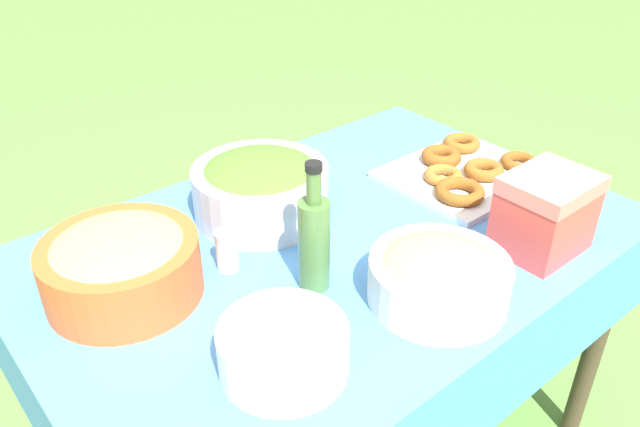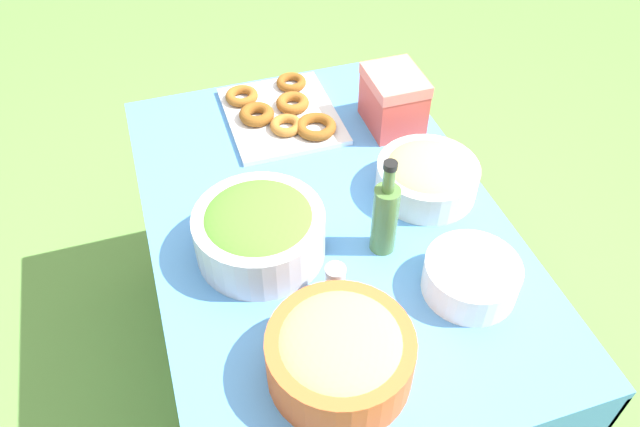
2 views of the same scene
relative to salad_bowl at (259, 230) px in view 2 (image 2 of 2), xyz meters
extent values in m
plane|color=#609342|center=(0.06, -0.18, -0.82)|extent=(14.00, 14.00, 0.00)
cube|color=#4C8CD1|center=(0.06, -0.18, -0.09)|extent=(1.32, 0.88, 0.02)
cube|color=#4C8CD1|center=(0.06, -0.61, -0.21)|extent=(1.32, 0.01, 0.22)
cube|color=#4C8CD1|center=(0.06, 0.25, -0.21)|extent=(1.32, 0.01, 0.22)
cube|color=#4C8CD1|center=(0.72, -0.18, -0.21)|extent=(0.01, 0.88, 0.22)
cylinder|color=#473828|center=(0.66, -0.56, -0.46)|extent=(0.05, 0.05, 0.72)
cylinder|color=#473828|center=(0.66, 0.20, -0.46)|extent=(0.05, 0.05, 0.72)
cylinder|color=silver|center=(0.00, 0.00, -0.01)|extent=(0.31, 0.31, 0.12)
ellipsoid|color=#51892D|center=(0.00, 0.00, 0.03)|extent=(0.27, 0.27, 0.07)
cylinder|color=silver|center=(0.07, -0.47, -0.03)|extent=(0.26, 0.26, 0.09)
ellipsoid|color=tan|center=(0.07, -0.47, 0.00)|extent=(0.23, 0.23, 0.07)
cube|color=silver|center=(0.50, -0.19, -0.07)|extent=(0.38, 0.32, 0.02)
torus|color=brown|center=(0.50, -0.11, -0.04)|extent=(0.13, 0.13, 0.03)
torus|color=#93561E|center=(0.52, -0.23, -0.04)|extent=(0.12, 0.12, 0.03)
torus|color=brown|center=(0.39, -0.26, -0.04)|extent=(0.15, 0.15, 0.03)
torus|color=#93561E|center=(0.61, -0.09, -0.04)|extent=(0.10, 0.10, 0.03)
torus|color=#A36628|center=(0.42, -0.18, -0.04)|extent=(0.12, 0.12, 0.03)
torus|color=brown|center=(0.63, -0.26, -0.04)|extent=(0.12, 0.12, 0.03)
cylinder|color=white|center=(-0.26, -0.42, -0.07)|extent=(0.22, 0.22, 0.01)
cylinder|color=white|center=(-0.26, -0.42, -0.06)|extent=(0.22, 0.22, 0.01)
cylinder|color=white|center=(-0.26, -0.42, -0.04)|extent=(0.22, 0.22, 0.01)
cylinder|color=white|center=(-0.26, -0.42, -0.03)|extent=(0.22, 0.22, 0.01)
cylinder|color=white|center=(-0.26, -0.42, -0.02)|extent=(0.22, 0.22, 0.01)
cylinder|color=white|center=(-0.26, -0.42, -0.01)|extent=(0.22, 0.22, 0.01)
cylinder|color=white|center=(-0.26, -0.42, 0.00)|extent=(0.22, 0.22, 0.01)
cylinder|color=#4C7238|center=(-0.08, -0.28, 0.02)|extent=(0.06, 0.06, 0.19)
cylinder|color=#4C7238|center=(-0.08, -0.28, 0.15)|extent=(0.03, 0.03, 0.07)
cylinder|color=black|center=(-0.08, -0.28, 0.19)|extent=(0.03, 0.03, 0.02)
cylinder|color=#E05B28|center=(-0.37, -0.07, -0.02)|extent=(0.29, 0.29, 0.12)
ellipsoid|color=tan|center=(-0.37, -0.07, 0.03)|extent=(0.26, 0.26, 0.07)
cube|color=#E04C42|center=(0.37, -0.49, -0.01)|extent=(0.18, 0.15, 0.14)
cube|color=#FF7A70|center=(0.37, -0.49, 0.08)|extent=(0.18, 0.15, 0.03)
cylinder|color=white|center=(-0.18, -0.13, -0.04)|extent=(0.04, 0.04, 0.07)
cylinder|color=silver|center=(-0.18, -0.13, 0.01)|extent=(0.05, 0.05, 0.01)
camera|label=1|loc=(-0.69, -1.03, 0.69)|focal=35.00mm
camera|label=2|loc=(-0.99, 0.17, 1.06)|focal=35.00mm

